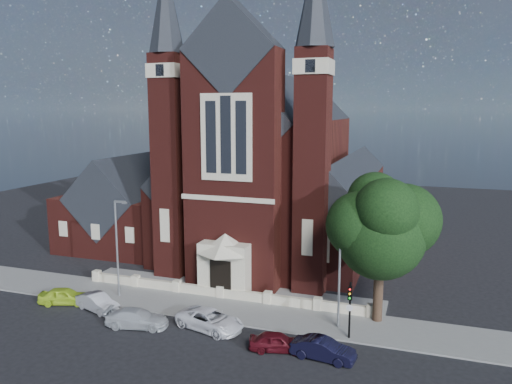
# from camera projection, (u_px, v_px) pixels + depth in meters

# --- Properties ---
(ground) EXTENTS (120.00, 120.00, 0.00)m
(ground) POSITION_uv_depth(u_px,v_px,m) (255.00, 267.00, 48.62)
(ground) COLOR black
(ground) RESTS_ON ground
(pavement_strip) EXTENTS (60.00, 5.00, 0.12)m
(pavement_strip) POSITION_uv_depth(u_px,v_px,m) (211.00, 307.00, 38.82)
(pavement_strip) COLOR slate
(pavement_strip) RESTS_ON ground
(forecourt_paving) EXTENTS (26.00, 3.00, 0.14)m
(forecourt_paving) POSITION_uv_depth(u_px,v_px,m) (230.00, 290.00, 42.56)
(forecourt_paving) COLOR slate
(forecourt_paving) RESTS_ON ground
(forecourt_wall) EXTENTS (24.00, 0.40, 0.90)m
(forecourt_wall) POSITION_uv_depth(u_px,v_px,m) (221.00, 298.00, 40.69)
(forecourt_wall) COLOR #B9AF93
(forecourt_wall) RESTS_ON ground
(church) EXTENTS (20.01, 34.90, 29.20)m
(church) POSITION_uv_depth(u_px,v_px,m) (279.00, 174.00, 54.68)
(church) COLOR #491813
(church) RESTS_ON ground
(parish_hall) EXTENTS (12.00, 12.20, 10.24)m
(parish_hall) POSITION_uv_depth(u_px,v_px,m) (129.00, 211.00, 55.89)
(parish_hall) COLOR #491813
(parish_hall) RESTS_ON ground
(street_tree) EXTENTS (6.40, 6.60, 10.70)m
(street_tree) POSITION_uv_depth(u_px,v_px,m) (382.00, 229.00, 34.76)
(street_tree) COLOR black
(street_tree) RESTS_ON ground
(street_lamp_left) EXTENTS (1.16, 0.22, 8.09)m
(street_lamp_left) POSITION_uv_depth(u_px,v_px,m) (118.00, 243.00, 40.14)
(street_lamp_left) COLOR gray
(street_lamp_left) RESTS_ON ground
(street_lamp_right) EXTENTS (1.16, 0.22, 8.09)m
(street_lamp_right) POSITION_uv_depth(u_px,v_px,m) (341.00, 265.00, 34.36)
(street_lamp_right) COLOR gray
(street_lamp_right) RESTS_ON ground
(traffic_signal) EXTENTS (0.28, 0.42, 4.00)m
(traffic_signal) POSITION_uv_depth(u_px,v_px,m) (350.00, 303.00, 32.93)
(traffic_signal) COLOR black
(traffic_signal) RESTS_ON ground
(car_lime_van) EXTENTS (4.18, 2.78, 1.32)m
(car_lime_van) POSITION_uv_depth(u_px,v_px,m) (64.00, 296.00, 39.40)
(car_lime_van) COLOR #B7DB2B
(car_lime_van) RESTS_ON ground
(car_silver_a) EXTENTS (4.18, 2.55, 1.30)m
(car_silver_a) POSITION_uv_depth(u_px,v_px,m) (98.00, 303.00, 38.07)
(car_silver_a) COLOR #A6A8AE
(car_silver_a) RESTS_ON ground
(car_silver_b) EXTENTS (4.74, 2.64, 1.30)m
(car_silver_b) POSITION_uv_depth(u_px,v_px,m) (137.00, 318.00, 35.22)
(car_silver_b) COLOR silver
(car_silver_b) RESTS_ON ground
(car_white_suv) EXTENTS (5.45, 3.56, 1.39)m
(car_white_suv) POSITION_uv_depth(u_px,v_px,m) (210.00, 320.00, 34.84)
(car_white_suv) COLOR white
(car_white_suv) RESTS_ON ground
(car_dark_red) EXTENTS (3.81, 2.26, 1.22)m
(car_dark_red) POSITION_uv_depth(u_px,v_px,m) (277.00, 342.00, 31.76)
(car_dark_red) COLOR #4E0D15
(car_dark_red) RESTS_ON ground
(car_navy) EXTENTS (4.11, 1.84, 1.31)m
(car_navy) POSITION_uv_depth(u_px,v_px,m) (323.00, 349.00, 30.66)
(car_navy) COLOR black
(car_navy) RESTS_ON ground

